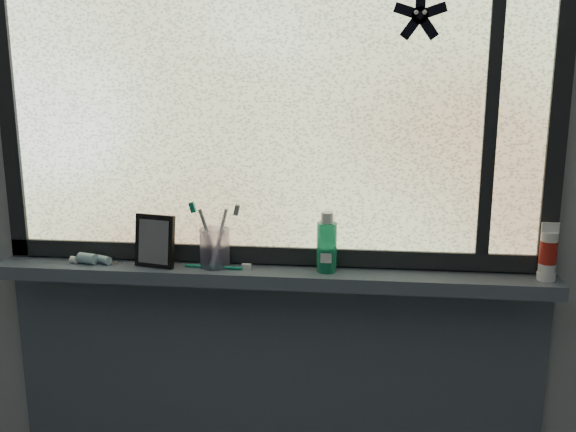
# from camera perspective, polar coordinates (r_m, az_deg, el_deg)

# --- Properties ---
(wall_back) EXTENTS (3.00, 0.01, 2.50)m
(wall_back) POSITION_cam_1_polar(r_m,az_deg,el_deg) (1.87, -1.42, 2.69)
(wall_back) COLOR #9EA3A8
(wall_back) RESTS_ON ground
(windowsill) EXTENTS (1.62, 0.14, 0.04)m
(windowsill) POSITION_cam_1_polar(r_m,az_deg,el_deg) (1.86, -1.70, -5.32)
(windowsill) COLOR #4A5463
(windowsill) RESTS_ON wall_back
(sill_apron) EXTENTS (1.62, 0.02, 0.98)m
(sill_apron) POSITION_cam_1_polar(r_m,az_deg,el_deg) (2.12, -1.37, -18.00)
(sill_apron) COLOR #4A5463
(sill_apron) RESTS_ON floor
(window_pane) EXTENTS (1.50, 0.01, 1.00)m
(window_pane) POSITION_cam_1_polar(r_m,az_deg,el_deg) (1.82, -1.57, 11.29)
(window_pane) COLOR silver
(window_pane) RESTS_ON wall_back
(frame_bottom) EXTENTS (1.60, 0.03, 0.05)m
(frame_bottom) POSITION_cam_1_polar(r_m,az_deg,el_deg) (1.89, -1.50, -3.43)
(frame_bottom) COLOR black
(frame_bottom) RESTS_ON windowsill
(frame_left) EXTENTS (0.05, 0.03, 1.10)m
(frame_left) POSITION_cam_1_polar(r_m,az_deg,el_deg) (2.07, -23.71, 10.43)
(frame_left) COLOR black
(frame_left) RESTS_ON wall_back
(frame_right) EXTENTS (0.05, 0.03, 1.10)m
(frame_right) POSITION_cam_1_polar(r_m,az_deg,el_deg) (1.87, 23.09, 10.32)
(frame_right) COLOR black
(frame_right) RESTS_ON wall_back
(frame_mullion) EXTENTS (0.03, 0.03, 1.00)m
(frame_mullion) POSITION_cam_1_polar(r_m,az_deg,el_deg) (1.83, 17.73, 10.70)
(frame_mullion) COLOR black
(frame_mullion) RESTS_ON wall_back
(starfish_sticker) EXTENTS (0.15, 0.02, 0.15)m
(starfish_sticker) POSITION_cam_1_polar(r_m,az_deg,el_deg) (1.80, 11.66, 17.08)
(starfish_sticker) COLOR black
(starfish_sticker) RESTS_ON window_pane
(vanity_mirror) EXTENTS (0.13, 0.09, 0.15)m
(vanity_mirror) POSITION_cam_1_polar(r_m,az_deg,el_deg) (1.90, -11.75, -2.18)
(vanity_mirror) COLOR black
(vanity_mirror) RESTS_ON windowsill
(toothpaste_tube) EXTENTS (0.18, 0.10, 0.03)m
(toothpaste_tube) POSITION_cam_1_polar(r_m,az_deg,el_deg) (1.98, -16.91, -3.64)
(toothpaste_tube) COLOR silver
(toothpaste_tube) RESTS_ON windowsill
(toothbrush_cup) EXTENTS (0.09, 0.09, 0.11)m
(toothbrush_cup) POSITION_cam_1_polar(r_m,az_deg,el_deg) (1.87, -6.53, -2.82)
(toothbrush_cup) COLOR #968BB8
(toothbrush_cup) RESTS_ON windowsill
(toothbrush_lying) EXTENTS (0.21, 0.03, 0.01)m
(toothbrush_lying) POSITION_cam_1_polar(r_m,az_deg,el_deg) (1.87, -6.65, -4.45)
(toothbrush_lying) COLOR #0E8060
(toothbrush_lying) RESTS_ON windowsill
(mouthwash_bottle) EXTENTS (0.07, 0.07, 0.14)m
(mouthwash_bottle) POSITION_cam_1_polar(r_m,az_deg,el_deg) (1.81, 3.47, -2.34)
(mouthwash_bottle) COLOR #21AE78
(mouthwash_bottle) RESTS_ON windowsill
(cream_tube) EXTENTS (0.06, 0.06, 0.11)m
(cream_tube) POSITION_cam_1_polar(r_m,az_deg,el_deg) (1.87, 22.14, -2.78)
(cream_tube) COLOR silver
(cream_tube) RESTS_ON windowsill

